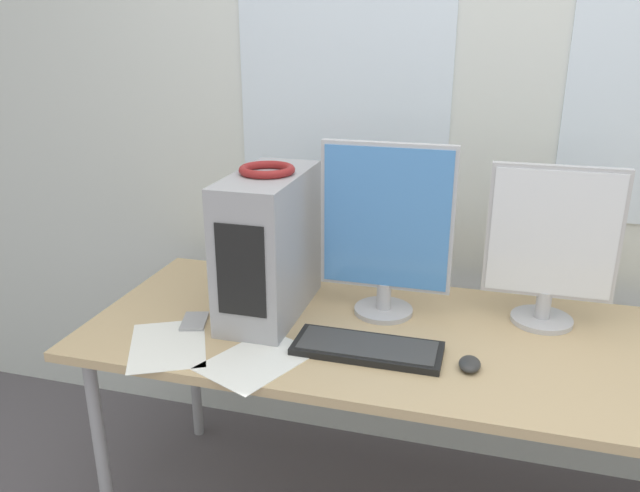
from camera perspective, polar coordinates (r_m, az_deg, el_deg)
name	(u,v)px	position (r m, az deg, el deg)	size (l,w,h in m)	color
wall_back	(506,109)	(2.21, 16.60, 11.95)	(8.00, 0.07, 2.70)	silver
desk	(483,357)	(1.90, 14.69, -9.78)	(2.38, 0.79, 0.75)	tan
pc_tower	(269,245)	(1.94, -4.68, 0.11)	(0.21, 0.46, 0.45)	#9E9EA3
headphones	(267,170)	(1.87, -4.88, 6.97)	(0.17, 0.17, 0.02)	maroon
monitor_main	(386,228)	(1.91, 6.08, 1.65)	(0.41, 0.19, 0.55)	#B7B7BC
monitor_right_near	(551,244)	(1.96, 20.40, 0.14)	(0.38, 0.19, 0.49)	#B7B7BC
keyboard	(367,348)	(1.78, 4.35, -9.30)	(0.42, 0.16, 0.02)	black
mouse	(470,364)	(1.74, 13.53, -10.45)	(0.06, 0.08, 0.03)	#2D2D2D
cell_phone	(194,321)	(1.97, -11.41, -6.78)	(0.10, 0.14, 0.01)	#99999E
paper_sheet_left	(257,360)	(1.74, -5.78, -10.34)	(0.31, 0.36, 0.00)	white
paper_sheet_front	(168,345)	(1.86, -13.73, -8.77)	(0.32, 0.36, 0.00)	white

